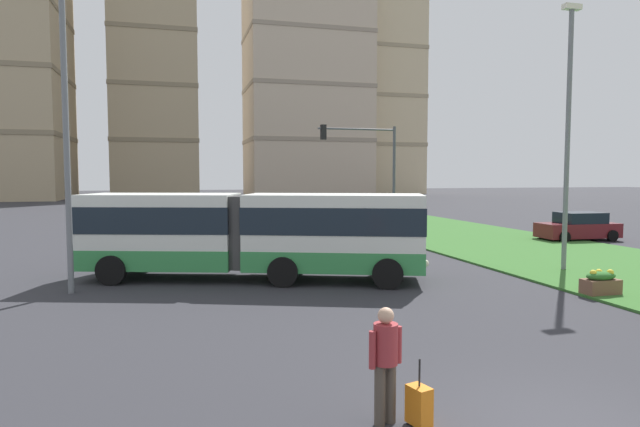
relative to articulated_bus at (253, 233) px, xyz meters
The scene contains 14 objects.
grass_median 14.45m from the articulated_bus, ahead, with size 10.00×70.00×0.08m, color #336628.
articulated_bus is the anchor object (origin of this frame).
car_maroon_sedan 20.31m from the articulated_bus, 18.87° to the left, with size 4.48×2.19×1.58m.
car_grey_wagon 6.63m from the articulated_bus, 120.26° to the left, with size 4.40×2.03×1.58m.
pedestrian_crossing 11.48m from the articulated_bus, 88.40° to the right, with size 0.56×0.36×1.74m.
rolling_suitcase 11.75m from the articulated_bus, 86.22° to the right, with size 0.33×0.41×0.97m.
flower_planter_2 11.20m from the articulated_bus, 28.72° to the right, with size 1.10×0.56×0.74m.
traffic_light_far_right 12.78m from the articulated_bus, 50.63° to the left, with size 4.52×0.28×6.38m.
streetlight_left 6.89m from the articulated_bus, behind, with size 0.70×0.28×9.80m.
streetlight_median 12.34m from the articulated_bus, ahead, with size 0.70×0.28×9.95m.
apartment_tower_west 79.60m from the articulated_bus, 110.51° to the left, with size 17.45×19.37×36.70m.
apartment_tower_westcentre 86.12m from the articulated_bus, 93.94° to the left, with size 14.49×14.45×54.94m.
apartment_tower_centre 84.07m from the articulated_bus, 74.99° to the left, with size 22.03×15.53×38.19m.
apartment_tower_eastcentre 95.38m from the articulated_bus, 67.66° to the left, with size 18.29×19.67×45.92m.
Camera 1 is at (-5.34, -6.28, 3.66)m, focal length 30.23 mm.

